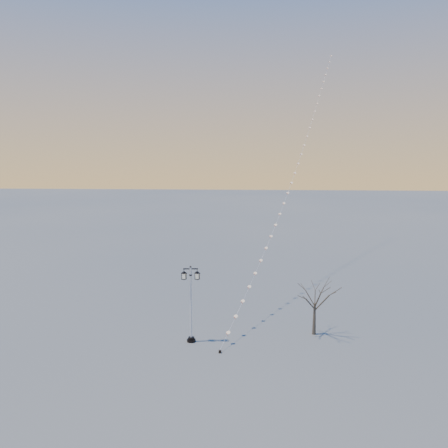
{
  "coord_description": "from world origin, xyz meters",
  "views": [
    {
      "loc": [
        2.85,
        -29.68,
        12.33
      ],
      "look_at": [
        0.32,
        4.86,
        7.39
      ],
      "focal_mm": 37.62,
      "sensor_mm": 36.0,
      "label": 1
    }
  ],
  "objects": [
    {
      "name": "kite_train",
      "position": [
        6.81,
        19.91,
        13.47
      ],
      "size": [
        13.17,
        43.27,
        27.17
      ],
      "rotation": [
        0.0,
        0.0,
        -0.05
      ],
      "color": "black",
      "rests_on": "ground"
    },
    {
      "name": "ground",
      "position": [
        0.0,
        0.0,
        0.0
      ],
      "size": [
        300.0,
        300.0,
        0.0
      ],
      "primitive_type": "plane",
      "color": "#5F625F",
      "rests_on": "ground"
    },
    {
      "name": "street_lamp",
      "position": [
        -1.56,
        0.28,
        2.89
      ],
      "size": [
        1.32,
        0.58,
        5.23
      ],
      "rotation": [
        0.0,
        0.0,
        0.1
      ],
      "color": "black",
      "rests_on": "ground"
    },
    {
      "name": "bare_tree",
      "position": [
        6.86,
        2.23,
        2.86
      ],
      "size": [
        2.48,
        2.48,
        4.12
      ],
      "rotation": [
        0.0,
        0.0,
        -0.41
      ],
      "color": "#453A2B",
      "rests_on": "ground"
    }
  ]
}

